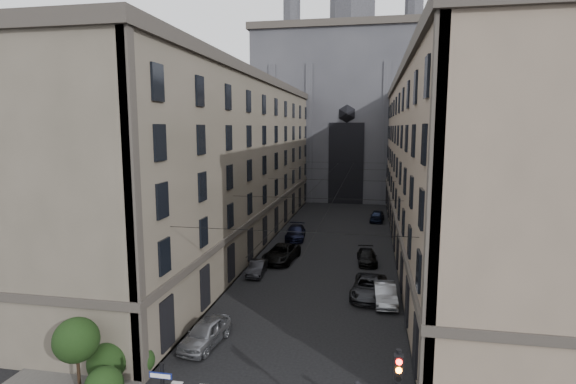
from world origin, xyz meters
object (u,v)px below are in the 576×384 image
Objects in this scene: car_left_near at (205,333)px; car_left_midfar at (281,253)px; car_right_midfar at (367,257)px; car_right_far at (377,216)px; gothic_tower at (350,103)px; car_right_near at (385,294)px; car_left_midnear at (257,268)px; car_right_midnear at (369,287)px; car_left_far at (296,233)px.

car_left_midfar reaches higher than car_left_near.
car_right_far reaches higher than car_right_midfar.
gothic_tower reaches higher than car_right_midfar.
car_left_midfar reaches higher than car_right_midfar.
car_left_near reaches higher than car_right_near.
car_right_far is at bearing 72.24° from car_left_midfar.
car_right_near is (9.86, -9.15, -0.06)m from car_left_midfar.
gothic_tower is 66.71m from car_left_near.
car_right_midnear is at bearing -22.44° from car_left_midnear.
car_right_midnear is at bearing -86.38° from car_right_far.
gothic_tower is 49.55m from car_left_midfar.
gothic_tower reaches higher than car_left_far.
car_left_near is 21.07m from car_right_midfar.
car_right_midfar is (-0.26, 8.90, -0.12)m from car_right_midnear.
car_left_midfar is 8.45m from car_right_midfar.
car_left_far is (-4.31, -37.36, -17.01)m from gothic_tower.
car_left_far reaches higher than car_right_midfar.
car_left_midfar is 11.80m from car_right_midnear.
car_right_midnear is (4.46, -54.38, -17.03)m from gothic_tower.
gothic_tower is at bearing 107.24° from car_right_far.
car_right_near is 0.82× the size of car_right_midnear.
car_left_near is at bearing -94.70° from gothic_tower.
car_left_far is at bearing 131.61° from car_right_midfar.
car_left_midnear is at bearing -99.75° from car_left_midfar.
car_right_far is (9.64, 12.12, -0.02)m from car_left_far.
gothic_tower is at bearing 90.54° from car_right_midfar.
car_left_near reaches higher than car_right_midfar.
car_left_near is 1.17× the size of car_left_midnear.
car_left_near is 0.99× the size of car_right_near.
car_right_near is 30.27m from car_right_far.
gothic_tower is 10.70× the size of car_left_far.
car_right_midnear is at bearing -36.32° from car_left_midfar.
gothic_tower is at bearing 92.17° from car_right_near.
car_left_far is 11.77m from car_right_midfar.
car_right_midnear is (8.66, -8.03, -0.03)m from car_left_midfar.
gothic_tower is 41.27m from car_left_far.
car_right_far is at bearing 82.08° from car_right_midfar.
car_left_far is at bearing 122.18° from car_right_midnear.
car_left_midnear is 27.84m from car_right_far.
car_right_midnear reaches higher than car_right_near.
car_left_midfar is at bearing 142.08° from car_right_midnear.
car_left_midfar is 1.30× the size of car_right_midfar.
car_right_far is at bearing -78.09° from gothic_tower.
car_left_midnear is 11.12m from car_right_midfar.
car_left_midfar is 23.16m from car_right_far.
car_right_midfar is at bearing 71.02° from car_left_near.
gothic_tower reaches higher than car_right_near.
car_left_midnear is 0.66× the size of car_left_midfar.
car_left_midnear is (-0.23, 13.41, -0.13)m from car_left_near.
car_left_far reaches higher than car_right_midnear.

